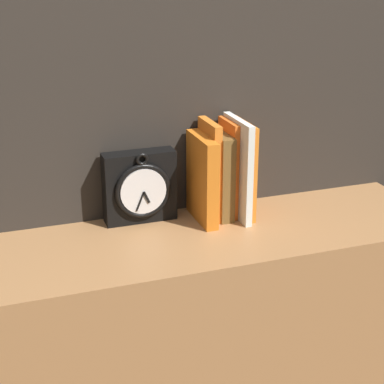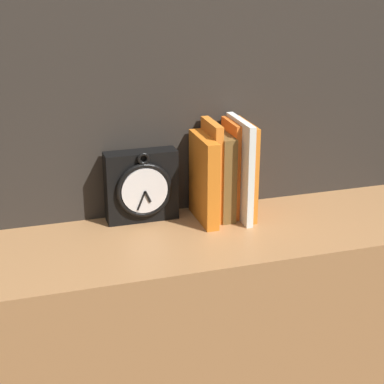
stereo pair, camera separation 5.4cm
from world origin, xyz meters
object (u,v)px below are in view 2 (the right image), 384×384
clock (142,186)px  book_slot5_orange (246,169)px  book_slot1_orange (212,170)px  book_slot0_orange (204,179)px  book_slot4_white (240,169)px  book_slot2_brown (222,176)px  book_slot3_orange (230,168)px

clock → book_slot5_orange: size_ratio=0.77×
book_slot1_orange → book_slot5_orange: size_ratio=1.02×
book_slot1_orange → book_slot5_orange: bearing=-7.5°
book_slot0_orange → book_slot4_white: (0.09, -0.00, 0.02)m
book_slot2_brown → book_slot5_orange: size_ratio=0.89×
book_slot3_orange → book_slot4_white: size_ratio=0.96×
clock → book_slot4_white: size_ratio=0.73×
book_slot0_orange → book_slot5_orange: book_slot5_orange is taller
book_slot4_white → book_slot5_orange: (0.02, 0.01, -0.01)m
book_slot1_orange → book_slot4_white: size_ratio=0.98×
book_slot4_white → book_slot2_brown: bearing=156.4°
clock → book_slot3_orange: bearing=-6.1°
book_slot2_brown → book_slot5_orange: book_slot5_orange is taller
book_slot0_orange → book_slot4_white: size_ratio=0.86×
book_slot2_brown → book_slot1_orange: bearing=174.4°
book_slot0_orange → book_slot5_orange: size_ratio=0.90×
clock → book_slot0_orange: 0.15m
book_slot0_orange → book_slot1_orange: 0.03m
book_slot0_orange → book_slot1_orange: book_slot1_orange is taller
clock → book_slot3_orange: book_slot3_orange is taller
clock → book_slot4_white: (0.24, -0.05, 0.04)m
clock → book_slot2_brown: bearing=-8.7°
book_slot1_orange → book_slot2_brown: size_ratio=1.15×
book_slot5_orange → book_slot3_orange: bearing=156.8°
book_slot0_orange → book_slot2_brown: size_ratio=1.01×
clock → book_slot5_orange: bearing=-8.6°
clock → book_slot3_orange: 0.23m
clock → book_slot0_orange: bearing=-16.8°
book_slot4_white → book_slot0_orange: bearing=177.8°
book_slot0_orange → book_slot4_white: bearing=-2.2°
book_slot0_orange → book_slot3_orange: bearing=14.8°
book_slot0_orange → book_slot4_white: book_slot4_white is taller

